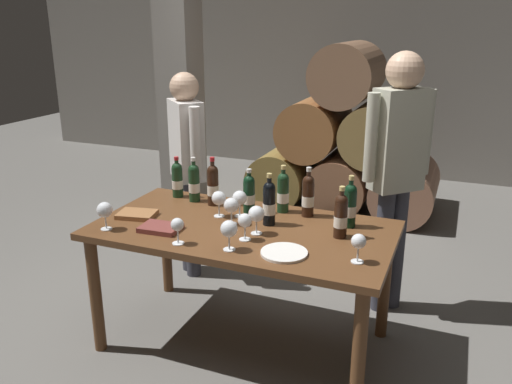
{
  "coord_description": "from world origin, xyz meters",
  "views": [
    {
      "loc": [
        1.12,
        -2.55,
        1.89
      ],
      "look_at": [
        0.0,
        0.2,
        0.91
      ],
      "focal_mm": 36.81,
      "sensor_mm": 36.0,
      "label": 1
    }
  ],
  "objects_px": {
    "wine_bottle_0": "(249,193)",
    "wine_bottle_6": "(194,182)",
    "serving_plate": "(284,253)",
    "taster_seated_left": "(187,158)",
    "wine_glass_8": "(231,206)",
    "wine_bottle_4": "(308,195)",
    "sommelier_presenting": "(397,160)",
    "wine_glass_7": "(359,242)",
    "wine_glass_2": "(256,214)",
    "wine_bottle_7": "(213,185)",
    "wine_glass_1": "(229,229)",
    "wine_glass_3": "(240,199)",
    "wine_glass_4": "(177,226)",
    "wine_bottle_8": "(341,215)",
    "wine_glass_6": "(245,221)",
    "wine_glass_0": "(219,199)",
    "wine_glass_5": "(105,210)",
    "leather_ledger": "(161,228)",
    "wine_bottle_5": "(350,205)",
    "tasting_notebook": "(137,214)",
    "dining_table": "(243,242)",
    "wine_bottle_1": "(177,179)",
    "wine_bottle_2": "(283,192)",
    "wine_bottle_3": "(269,203)"
  },
  "relations": [
    {
      "from": "wine_bottle_0",
      "to": "wine_bottle_6",
      "type": "height_order",
      "value": "wine_bottle_6"
    },
    {
      "from": "serving_plate",
      "to": "taster_seated_left",
      "type": "xyz_separation_m",
      "value": [
        -1.1,
        0.98,
        0.16
      ]
    },
    {
      "from": "wine_glass_8",
      "to": "taster_seated_left",
      "type": "distance_m",
      "value": 0.98
    },
    {
      "from": "wine_bottle_4",
      "to": "sommelier_presenting",
      "type": "distance_m",
      "value": 0.65
    },
    {
      "from": "wine_bottle_4",
      "to": "wine_glass_8",
      "type": "xyz_separation_m",
      "value": [
        -0.37,
        -0.3,
        -0.02
      ]
    },
    {
      "from": "wine_bottle_0",
      "to": "wine_glass_7",
      "type": "bearing_deg",
      "value": -30.58
    },
    {
      "from": "wine_glass_2",
      "to": "wine_bottle_7",
      "type": "bearing_deg",
      "value": 141.8
    },
    {
      "from": "wine_glass_1",
      "to": "wine_glass_7",
      "type": "relative_size",
      "value": 1.09
    },
    {
      "from": "wine_glass_3",
      "to": "wine_glass_4",
      "type": "bearing_deg",
      "value": -105.56
    },
    {
      "from": "wine_glass_7",
      "to": "wine_glass_8",
      "type": "relative_size",
      "value": 0.92
    },
    {
      "from": "wine_bottle_8",
      "to": "wine_glass_1",
      "type": "xyz_separation_m",
      "value": [
        -0.49,
        -0.38,
        -0.01
      ]
    },
    {
      "from": "wine_bottle_0",
      "to": "wine_glass_6",
      "type": "distance_m",
      "value": 0.43
    },
    {
      "from": "wine_glass_0",
      "to": "wine_glass_1",
      "type": "height_order",
      "value": "wine_glass_1"
    },
    {
      "from": "wine_glass_0",
      "to": "wine_glass_5",
      "type": "height_order",
      "value": "wine_glass_5"
    },
    {
      "from": "leather_ledger",
      "to": "taster_seated_left",
      "type": "height_order",
      "value": "taster_seated_left"
    },
    {
      "from": "wine_bottle_5",
      "to": "tasting_notebook",
      "type": "distance_m",
      "value": 1.26
    },
    {
      "from": "wine_bottle_0",
      "to": "wine_glass_4",
      "type": "distance_m",
      "value": 0.61
    },
    {
      "from": "wine_bottle_5",
      "to": "serving_plate",
      "type": "distance_m",
      "value": 0.55
    },
    {
      "from": "dining_table",
      "to": "wine_bottle_1",
      "type": "height_order",
      "value": "wine_bottle_1"
    },
    {
      "from": "wine_glass_7",
      "to": "taster_seated_left",
      "type": "distance_m",
      "value": 1.73
    },
    {
      "from": "wine_bottle_1",
      "to": "wine_bottle_6",
      "type": "distance_m",
      "value": 0.15
    },
    {
      "from": "wine_bottle_2",
      "to": "wine_bottle_1",
      "type": "bearing_deg",
      "value": 179.09
    },
    {
      "from": "wine_bottle_5",
      "to": "wine_glass_7",
      "type": "relative_size",
      "value": 2.05
    },
    {
      "from": "sommelier_presenting",
      "to": "taster_seated_left",
      "type": "distance_m",
      "value": 1.5
    },
    {
      "from": "wine_bottle_0",
      "to": "wine_bottle_3",
      "type": "xyz_separation_m",
      "value": [
        0.19,
        -0.15,
        0.01
      ]
    },
    {
      "from": "leather_ledger",
      "to": "wine_bottle_3",
      "type": "bearing_deg",
      "value": 26.92
    },
    {
      "from": "wine_glass_7",
      "to": "wine_glass_8",
      "type": "distance_m",
      "value": 0.81
    },
    {
      "from": "wine_bottle_1",
      "to": "wine_bottle_3",
      "type": "height_order",
      "value": "wine_bottle_3"
    },
    {
      "from": "wine_bottle_2",
      "to": "serving_plate",
      "type": "height_order",
      "value": "wine_bottle_2"
    },
    {
      "from": "wine_bottle_3",
      "to": "wine_bottle_4",
      "type": "relative_size",
      "value": 1.01
    },
    {
      "from": "wine_bottle_8",
      "to": "wine_glass_2",
      "type": "bearing_deg",
      "value": -163.66
    },
    {
      "from": "dining_table",
      "to": "wine_glass_0",
      "type": "relative_size",
      "value": 10.65
    },
    {
      "from": "wine_bottle_0",
      "to": "wine_glass_3",
      "type": "height_order",
      "value": "wine_bottle_0"
    },
    {
      "from": "wine_glass_1",
      "to": "serving_plate",
      "type": "distance_m",
      "value": 0.3
    },
    {
      "from": "wine_bottle_5",
      "to": "wine_glass_5",
      "type": "distance_m",
      "value": 1.38
    },
    {
      "from": "dining_table",
      "to": "wine_glass_8",
      "type": "relative_size",
      "value": 10.57
    },
    {
      "from": "serving_plate",
      "to": "wine_bottle_5",
      "type": "bearing_deg",
      "value": 65.81
    },
    {
      "from": "wine_glass_0",
      "to": "wine_glass_6",
      "type": "xyz_separation_m",
      "value": [
        0.28,
        -0.27,
        -0.01
      ]
    },
    {
      "from": "wine_glass_2",
      "to": "wine_glass_4",
      "type": "relative_size",
      "value": 1.13
    },
    {
      "from": "wine_glass_2",
      "to": "tasting_notebook",
      "type": "relative_size",
      "value": 0.74
    },
    {
      "from": "wine_glass_2",
      "to": "wine_glass_3",
      "type": "relative_size",
      "value": 1.01
    },
    {
      "from": "wine_bottle_1",
      "to": "wine_glass_7",
      "type": "bearing_deg",
      "value": -22.53
    },
    {
      "from": "wine_bottle_4",
      "to": "tasting_notebook",
      "type": "xyz_separation_m",
      "value": [
        -0.95,
        -0.4,
        -0.12
      ]
    },
    {
      "from": "dining_table",
      "to": "wine_glass_2",
      "type": "distance_m",
      "value": 0.24
    },
    {
      "from": "wine_glass_8",
      "to": "serving_plate",
      "type": "relative_size",
      "value": 0.67
    },
    {
      "from": "tasting_notebook",
      "to": "wine_glass_4",
      "type": "bearing_deg",
      "value": -41.94
    },
    {
      "from": "wine_glass_6",
      "to": "wine_glass_8",
      "type": "xyz_separation_m",
      "value": [
        -0.16,
        0.18,
        0.01
      ]
    },
    {
      "from": "tasting_notebook",
      "to": "sommelier_presenting",
      "type": "relative_size",
      "value": 0.13
    },
    {
      "from": "sommelier_presenting",
      "to": "wine_glass_4",
      "type": "bearing_deg",
      "value": -131.31
    },
    {
      "from": "wine_bottle_6",
      "to": "wine_glass_4",
      "type": "distance_m",
      "value": 0.69
    }
  ]
}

